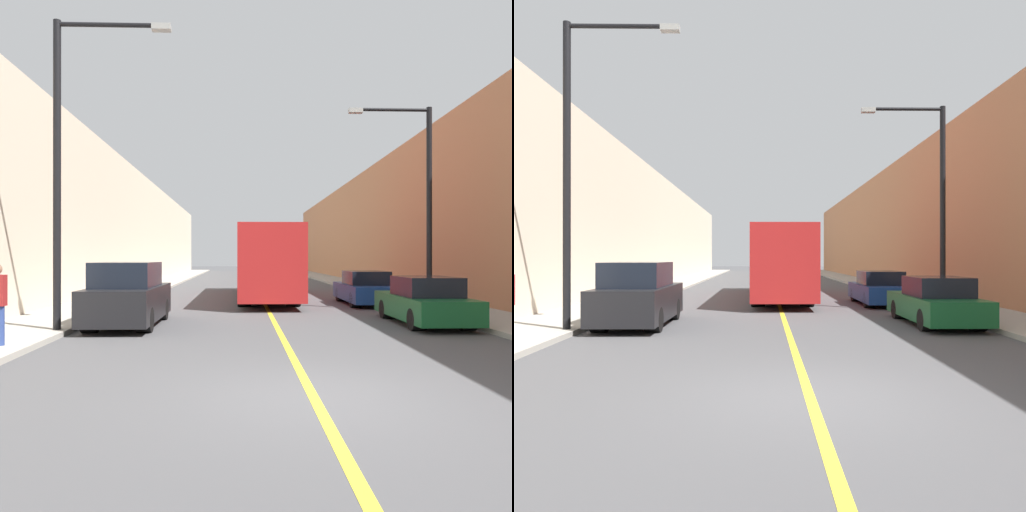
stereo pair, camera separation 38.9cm
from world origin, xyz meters
TOP-DOWN VIEW (x-y plane):
  - ground_plane at (0.00, 0.00)m, footprint 200.00×200.00m
  - sidewalk_left at (-6.90, 30.00)m, footprint 2.67×72.00m
  - sidewalk_right at (6.90, 30.00)m, footprint 2.67×72.00m
  - building_row_left at (-10.23, 30.00)m, footprint 4.00×72.00m
  - building_row_right at (10.23, 30.00)m, footprint 4.00×72.00m
  - road_center_line at (0.00, 30.00)m, footprint 0.16×72.00m
  - bus at (0.11, 17.25)m, footprint 2.57×12.85m
  - parked_suv_left at (-4.37, 7.62)m, footprint 1.87×4.43m
  - car_right_near at (4.51, 7.74)m, footprint 1.79×4.51m
  - car_right_mid at (4.28, 14.04)m, footprint 1.85×4.66m
  - street_lamp_left at (-5.58, 6.01)m, footprint 3.07×0.24m
  - street_lamp_right at (5.56, 10.85)m, footprint 3.07×0.24m

SIDE VIEW (x-z plane):
  - ground_plane at x=0.00m, z-range 0.00..0.00m
  - road_center_line at x=0.00m, z-range 0.00..0.01m
  - sidewalk_left at x=-6.90m, z-range 0.00..0.14m
  - sidewalk_right at x=6.90m, z-range 0.00..0.14m
  - car_right_mid at x=4.28m, z-range -0.06..1.37m
  - car_right_near at x=4.51m, z-range -0.07..1.38m
  - parked_suv_left at x=-4.37m, z-range -0.07..1.81m
  - bus at x=0.11m, z-range 0.13..3.44m
  - building_row_left at x=-10.23m, z-range 0.00..8.12m
  - building_row_right at x=10.23m, z-range 0.00..8.50m
  - street_lamp_right at x=5.56m, z-range 0.73..8.11m
  - street_lamp_left at x=-5.58m, z-range 0.74..8.84m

